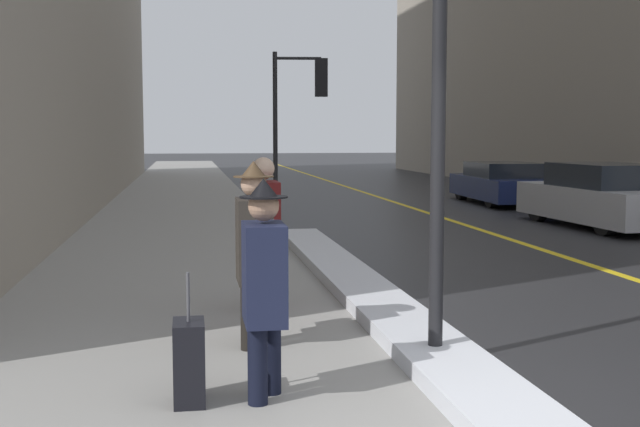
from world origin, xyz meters
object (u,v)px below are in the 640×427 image
traffic_light_near (303,98)px  parked_car_navy (502,184)px  lamp_post (439,50)px  pedestrian_trailing (264,226)px  pedestrian_in_fedora (264,280)px  pedestrian_nearside (254,247)px  rolling_suitcase (189,363)px  parked_car_silver (603,197)px

traffic_light_near → parked_car_navy: bearing=26.4°
lamp_post → pedestrian_trailing: lamp_post is taller
pedestrian_trailing → lamp_post: bearing=28.5°
lamp_post → pedestrian_trailing: size_ratio=2.54×
lamp_post → pedestrian_in_fedora: 2.39m
pedestrian_in_fedora → pedestrian_nearside: bearing=178.2°
pedestrian_trailing → parked_car_navy: size_ratio=0.37×
lamp_post → rolling_suitcase: (-2.04, -0.72, -2.29)m
pedestrian_in_fedora → parked_car_silver: pedestrian_in_fedora is taller
pedestrian_nearside → parked_car_navy: bearing=150.3°
traffic_light_near → pedestrian_trailing: size_ratio=2.32×
pedestrian_in_fedora → parked_car_silver: 12.59m
pedestrian_in_fedora → pedestrian_nearside: 1.48m
pedestrian_nearside → rolling_suitcase: bearing=-21.5°
pedestrian_nearside → pedestrian_trailing: (0.23, 1.50, 0.01)m
traffic_light_near → rolling_suitcase: size_ratio=4.07×
pedestrian_nearside → pedestrian_trailing: 1.51m
parked_car_silver → rolling_suitcase: 12.94m
traffic_light_near → parked_car_silver: 7.17m
traffic_light_near → parked_car_silver: traffic_light_near is taller
pedestrian_nearside → rolling_suitcase: 1.70m
parked_car_silver → rolling_suitcase: (-8.51, -9.75, -0.32)m
pedestrian_nearside → pedestrian_trailing: pedestrian_nearside is taller
pedestrian_trailing → parked_car_navy: pedestrian_trailing is taller
traffic_light_near → pedestrian_nearside: 12.33m
traffic_light_near → parked_car_navy: traffic_light_near is taller
pedestrian_nearside → parked_car_silver: pedestrian_nearside is taller
pedestrian_trailing → parked_car_navy: (7.87, 12.63, -0.37)m
pedestrian_nearside → parked_car_silver: (7.92, 8.27, -0.29)m
pedestrian_in_fedora → pedestrian_trailing: (0.28, 2.97, 0.05)m
lamp_post → parked_car_navy: lamp_post is taller
pedestrian_in_fedora → traffic_light_near: bearing=170.7°
traffic_light_near → lamp_post: bearing=-86.8°
parked_car_silver → parked_car_navy: 5.86m
traffic_light_near → rolling_suitcase: (-2.78, -13.46, -2.49)m
traffic_light_near → pedestrian_trailing: (-1.96, -10.49, -1.87)m
pedestrian_nearside → pedestrian_in_fedora: bearing=-1.8°
lamp_post → parked_car_navy: 16.43m
parked_car_silver → rolling_suitcase: size_ratio=4.64×
traffic_light_near → parked_car_silver: bearing=-26.4°
pedestrian_trailing → parked_car_navy: 14.89m
pedestrian_in_fedora → parked_car_silver: size_ratio=0.36×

